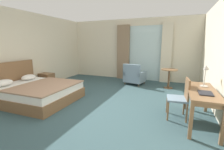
% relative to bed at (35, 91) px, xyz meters
% --- Properties ---
extents(ground, '(6.49, 7.95, 0.10)m').
position_rel_bed_xyz_m(ground, '(1.76, 0.29, -0.32)').
color(ground, '#334C51').
extents(wall_back, '(6.09, 0.12, 2.76)m').
position_rel_bed_xyz_m(wall_back, '(1.76, 4.00, 1.11)').
color(wall_back, beige).
rests_on(wall_back, ground).
extents(wall_left, '(0.12, 7.55, 2.76)m').
position_rel_bed_xyz_m(wall_left, '(-1.23, 0.29, 1.11)').
color(wall_left, beige).
rests_on(wall_left, ground).
extents(balcony_glass_door, '(1.47, 0.02, 2.43)m').
position_rel_bed_xyz_m(balcony_glass_door, '(2.39, 3.92, 0.94)').
color(balcony_glass_door, silver).
rests_on(balcony_glass_door, ground).
extents(curtain_panel_left, '(0.58, 0.10, 2.49)m').
position_rel_bed_xyz_m(curtain_panel_left, '(1.44, 3.82, 0.97)').
color(curtain_panel_left, '#897056').
rests_on(curtain_panel_left, ground).
extents(curtain_panel_right, '(0.43, 0.10, 2.49)m').
position_rel_bed_xyz_m(curtain_panel_right, '(3.35, 3.82, 0.97)').
color(curtain_panel_right, beige).
rests_on(curtain_panel_right, ground).
extents(bed, '(2.24, 1.85, 1.09)m').
position_rel_bed_xyz_m(bed, '(0.00, 0.00, 0.00)').
color(bed, brown).
rests_on(bed, ground).
extents(nightstand, '(0.50, 0.39, 0.52)m').
position_rel_bed_xyz_m(nightstand, '(-0.85, 1.32, -0.01)').
color(nightstand, brown).
rests_on(nightstand, ground).
extents(writing_desk, '(0.56, 1.48, 0.72)m').
position_rel_bed_xyz_m(writing_desk, '(4.30, 0.30, 0.36)').
color(writing_desk, brown).
rests_on(writing_desk, ground).
extents(desk_chair, '(0.46, 0.50, 0.91)m').
position_rel_bed_xyz_m(desk_chair, '(3.92, 0.40, 0.24)').
color(desk_chair, gray).
rests_on(desk_chair, ground).
extents(desk_lamp, '(0.17, 0.27, 0.48)m').
position_rel_bed_xyz_m(desk_lamp, '(4.38, 0.70, 0.75)').
color(desk_lamp, '#B7B2A8').
rests_on(desk_lamp, writing_desk).
extents(closed_book, '(0.24, 0.33, 0.02)m').
position_rel_bed_xyz_m(closed_book, '(4.32, 0.05, 0.46)').
color(closed_book, '#232328').
rests_on(closed_book, writing_desk).
extents(armchair_by_window, '(0.87, 0.82, 0.85)m').
position_rel_bed_xyz_m(armchair_by_window, '(2.20, 2.96, 0.06)').
color(armchair_by_window, gray).
rests_on(armchair_by_window, ground).
extents(round_cafe_table, '(0.58, 0.58, 0.72)m').
position_rel_bed_xyz_m(round_cafe_table, '(3.55, 2.86, 0.25)').
color(round_cafe_table, brown).
rests_on(round_cafe_table, ground).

